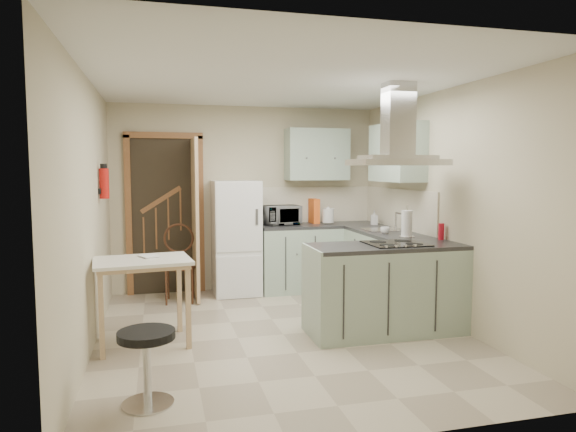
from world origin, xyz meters
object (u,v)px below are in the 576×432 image
object	(u,v)px
extractor_hood	(397,162)
microwave	(282,215)
drop_leaf_table	(143,302)
bentwood_chair	(180,267)
stool	(147,367)
fridge	(236,238)
peninsula	(386,289)

from	to	relation	value
extractor_hood	microwave	bearing A→B (deg)	108.76
drop_leaf_table	bentwood_chair	world-z (taller)	bentwood_chair
stool	microwave	distance (m)	3.63
fridge	stool	world-z (taller)	fridge
peninsula	extractor_hood	bearing A→B (deg)	0.00
fridge	extractor_hood	world-z (taller)	extractor_hood
peninsula	drop_leaf_table	bearing A→B (deg)	174.59
peninsula	drop_leaf_table	size ratio (longest dim) A/B	1.78
drop_leaf_table	stool	bearing A→B (deg)	-93.95
fridge	microwave	size ratio (longest dim) A/B	3.20
stool	microwave	world-z (taller)	microwave
stool	bentwood_chair	bearing A→B (deg)	82.99
stool	extractor_hood	bearing A→B (deg)	23.93
peninsula	stool	size ratio (longest dim) A/B	2.89
drop_leaf_table	extractor_hood	bearing A→B (deg)	-11.53
drop_leaf_table	bentwood_chair	distance (m)	1.56
fridge	microwave	xyz separation A→B (m)	(0.64, 0.05, 0.28)
bentwood_chair	stool	distance (m)	2.83
drop_leaf_table	bentwood_chair	size ratio (longest dim) A/B	0.99
fridge	peninsula	xyz separation A→B (m)	(1.22, -1.98, -0.30)
fridge	stool	bearing A→B (deg)	-109.66
microwave	extractor_hood	bearing A→B (deg)	-77.87
stool	microwave	bearing A→B (deg)	60.90
bentwood_chair	microwave	world-z (taller)	microwave
peninsula	drop_leaf_table	distance (m)	2.38
peninsula	bentwood_chair	world-z (taller)	peninsula
fridge	peninsula	bearing A→B (deg)	-58.26
bentwood_chair	microwave	size ratio (longest dim) A/B	1.87
peninsula	microwave	distance (m)	2.19
bentwood_chair	fridge	bearing A→B (deg)	24.01
peninsula	microwave	xyz separation A→B (m)	(-0.59, 2.03, 0.58)
extractor_hood	microwave	size ratio (longest dim) A/B	1.92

